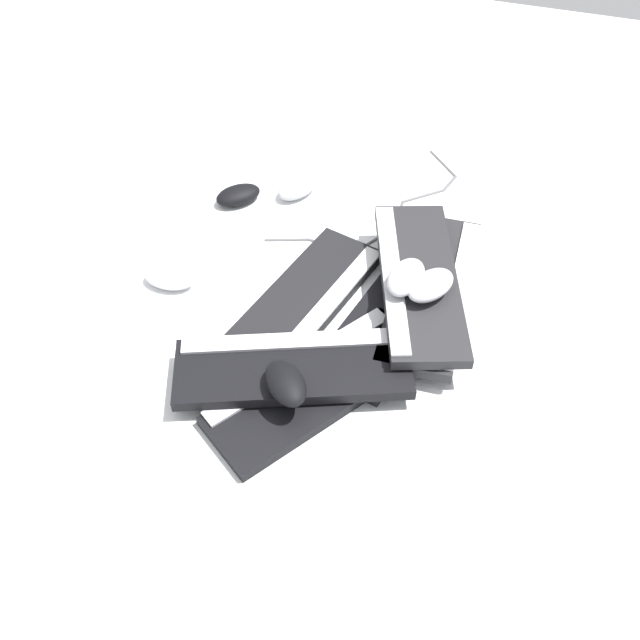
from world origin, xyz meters
The scene contains 14 objects.
ground_plane centered at (0.00, 0.00, 0.00)m, with size 3.20×3.20×0.00m, color white.
keyboard_0 centered at (0.15, 0.02, 0.01)m, with size 0.45×0.37×0.03m.
keyboard_1 centered at (-0.08, 0.12, 0.01)m, with size 0.46×0.25×0.03m.
keyboard_2 centered at (-0.04, -0.07, 0.01)m, with size 0.46×0.26×0.03m.
keyboard_3 centered at (0.14, -0.03, 0.04)m, with size 0.30×0.46×0.03m.
keyboard_4 centered at (-0.13, 0.18, 0.04)m, with size 0.45×0.17×0.03m.
keyboard_5 centered at (-0.12, 0.15, 0.07)m, with size 0.46×0.28×0.03m.
mouse_0 centered at (-0.09, 0.13, 0.11)m, with size 0.11×0.07×0.04m, color #B7B7BC.
mouse_1 centered at (0.20, -0.02, 0.08)m, with size 0.11×0.07×0.04m, color black.
mouse_2 centered at (-0.08, 0.18, 0.11)m, with size 0.11×0.07×0.04m, color #B7B7BC.
mouse_3 centered at (-0.03, -0.37, 0.02)m, with size 0.11×0.07×0.04m, color silver.
mouse_4 centered at (-0.33, -0.33, 0.02)m, with size 0.11×0.07×0.04m, color black.
mouse_5 centered at (-0.40, -0.21, 0.02)m, with size 0.11×0.07×0.04m, color #B7B7BC.
cable_0 centered at (-0.40, 0.02, 0.00)m, with size 0.46×0.38×0.01m.
Camera 1 is at (0.91, 0.27, 1.09)m, focal length 40.00 mm.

